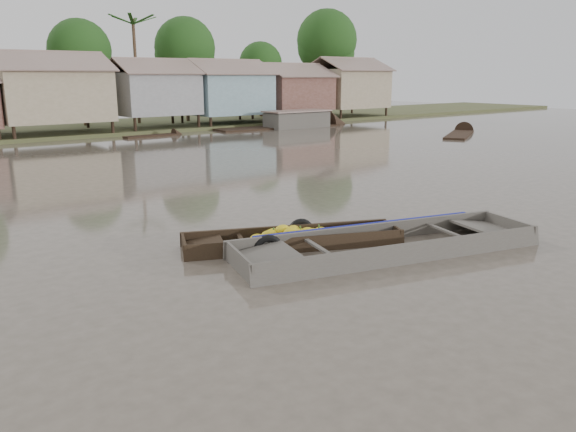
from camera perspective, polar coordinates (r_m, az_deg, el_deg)
ground at (r=12.39m, az=4.81°, el=-4.15°), size 120.00×120.00×0.00m
riverbank at (r=41.97m, az=-23.13°, el=11.91°), size 120.00×12.47×10.22m
banana_boat at (r=13.08m, az=0.15°, el=-2.54°), size 5.19×3.18×0.72m
viewer_boat at (r=12.87m, az=10.07°, el=-3.37°), size 7.40×3.66×0.58m
distant_boats at (r=40.93m, az=-1.20°, el=9.00°), size 48.17×15.27×1.38m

